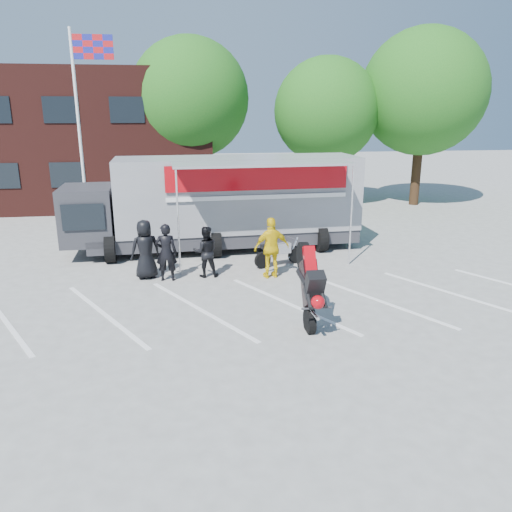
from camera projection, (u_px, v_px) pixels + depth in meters
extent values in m
plane|color=#A1A19C|center=(290.00, 320.00, 12.32)|extent=(100.00, 100.00, 0.00)
cube|color=white|center=(283.00, 304.00, 13.27)|extent=(18.09, 13.33, 0.01)
cube|color=#411914|center=(42.00, 139.00, 27.07)|extent=(18.00, 8.00, 7.00)
cylinder|color=white|center=(80.00, 136.00, 19.81)|extent=(0.12, 0.12, 8.00)
cube|color=red|center=(93.00, 47.00, 18.99)|extent=(1.50, 0.04, 0.90)
cylinder|color=#382314|center=(193.00, 175.00, 26.79)|extent=(0.50, 0.50, 3.24)
sphere|color=#155616|center=(190.00, 98.00, 25.68)|extent=(6.12, 6.12, 6.12)
cylinder|color=#382314|center=(324.00, 179.00, 26.85)|extent=(0.50, 0.50, 2.88)
sphere|color=#155616|center=(326.00, 111.00, 25.87)|extent=(5.44, 5.44, 5.44)
cylinder|color=#382314|center=(416.00, 173.00, 26.99)|extent=(0.50, 0.50, 3.42)
sphere|color=#155616|center=(423.00, 92.00, 25.82)|extent=(6.46, 6.46, 6.46)
imported|color=black|center=(145.00, 249.00, 15.15)|extent=(1.02, 0.81, 1.83)
imported|color=black|center=(166.00, 252.00, 14.95)|extent=(0.67, 0.46, 1.76)
imported|color=black|center=(206.00, 252.00, 15.33)|extent=(0.78, 0.61, 1.59)
imported|color=yellow|center=(272.00, 248.00, 15.21)|extent=(1.16, 0.62, 1.88)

